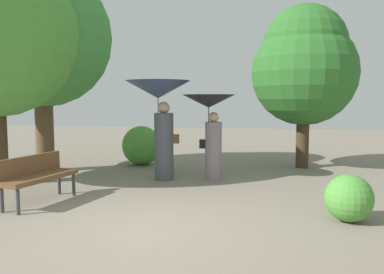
{
  "coord_description": "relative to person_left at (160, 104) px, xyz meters",
  "views": [
    {
      "loc": [
        1.73,
        -5.14,
        1.8
      ],
      "look_at": [
        0.0,
        3.91,
        0.93
      ],
      "focal_mm": 36.83,
      "sensor_mm": 36.0,
      "label": 1
    }
  ],
  "objects": [
    {
      "name": "ground_plane",
      "position": [
        0.64,
        -3.41,
        -1.71
      ],
      "size": [
        40.0,
        40.0,
        0.0
      ],
      "primitive_type": "plane",
      "color": "gray"
    },
    {
      "name": "bush_path_right",
      "position": [
        3.58,
        -2.5,
        -1.36
      ],
      "size": [
        0.71,
        0.71,
        0.71
      ],
      "primitive_type": "sphere",
      "color": "#4C9338",
      "rests_on": "ground"
    },
    {
      "name": "tree_near_left",
      "position": [
        -3.15,
        0.49,
        1.93
      ],
      "size": [
        3.46,
        3.46,
        5.63
      ],
      "color": "brown",
      "rests_on": "ground"
    },
    {
      "name": "tree_near_right",
      "position": [
        3.31,
        2.25,
        1.01
      ],
      "size": [
        2.75,
        2.75,
        4.28
      ],
      "color": "#42301E",
      "rests_on": "ground"
    },
    {
      "name": "person_left",
      "position": [
        0.0,
        0.0,
        0.0
      ],
      "size": [
        1.45,
        1.45,
        2.23
      ],
      "rotation": [
        0.0,
        0.0,
        1.55
      ],
      "color": "#474C56",
      "rests_on": "ground"
    },
    {
      "name": "park_bench",
      "position": [
        -1.57,
        -2.41,
        -1.2
      ],
      "size": [
        0.77,
        1.57,
        0.83
      ],
      "rotation": [
        0.0,
        0.0,
        1.38
      ],
      "color": "#38383D",
      "rests_on": "ground"
    },
    {
      "name": "person_right",
      "position": [
        1.12,
        0.19,
        -0.28
      ],
      "size": [
        1.19,
        1.19,
        1.92
      ],
      "rotation": [
        0.0,
        0.0,
        1.55
      ],
      "color": "gray",
      "rests_on": "ground"
    },
    {
      "name": "bush_path_left",
      "position": [
        -1.05,
        1.87,
        -1.17
      ],
      "size": [
        1.08,
        1.08,
        1.08
      ],
      "primitive_type": "sphere",
      "color": "#4C9338",
      "rests_on": "ground"
    }
  ]
}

